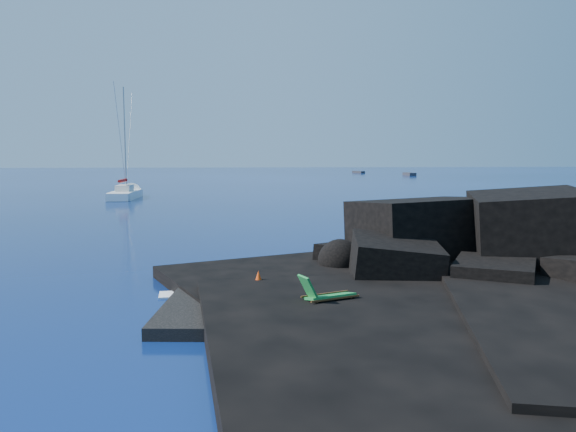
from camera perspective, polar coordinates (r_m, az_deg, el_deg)
name	(u,v)px	position (r m, az deg, el deg)	size (l,w,h in m)	color
ground	(155,319)	(17.11, -13.37, -10.13)	(400.00, 400.00, 0.00)	#031131
headland	(528,286)	(22.47, 23.16, -6.53)	(24.00, 24.00, 3.60)	black
beach	(306,310)	(17.54, 1.80, -9.55)	(8.50, 6.00, 0.70)	black
surf_foam	(304,278)	(21.93, 1.66, -6.34)	(10.00, 8.00, 0.06)	white
sailboat	(126,198)	(64.32, -16.16, 1.73)	(2.44, 11.66, 12.22)	white
deck_chair	(330,289)	(16.38, 4.31, -7.40)	(1.64, 0.72, 1.13)	#1B7B36
towel	(341,312)	(16.04, 5.40, -9.68)	(2.11, 1.00, 0.06)	white
sunbather	(341,307)	(16.01, 5.41, -9.21)	(1.67, 0.41, 0.22)	tan
marker_cone	(258,279)	(18.84, -3.02, -6.43)	(0.39, 0.39, 0.59)	#E6410C
distant_boat_a	(358,173)	(150.00, 7.17, 4.35)	(1.27, 4.07, 0.54)	#29282E
distant_boat_b	(409,176)	(133.75, 12.22, 4.04)	(1.60, 5.13, 0.68)	#2B2B31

